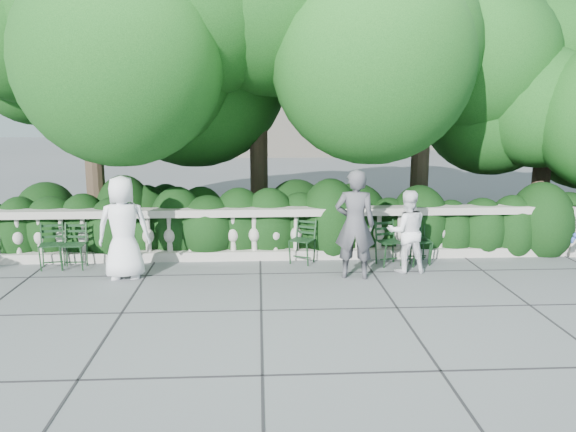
{
  "coord_description": "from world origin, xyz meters",
  "views": [
    {
      "loc": [
        -0.52,
        -8.72,
        2.93
      ],
      "look_at": [
        0.0,
        1.0,
        1.0
      ],
      "focal_mm": 35.0,
      "sensor_mm": 36.0,
      "label": 1
    }
  ],
  "objects_px": {
    "chair_e": "(421,267)",
    "person_businessman": "(123,228)",
    "person_casual_man": "(407,231)",
    "person_woman_grey": "(355,224)",
    "chair_c": "(299,265)",
    "chair_b": "(73,271)",
    "chair_f": "(419,264)",
    "chair_d": "(392,267)",
    "chair_a": "(52,271)"
  },
  "relations": [
    {
      "from": "chair_c",
      "to": "chair_d",
      "type": "distance_m",
      "value": 1.72
    },
    {
      "from": "chair_d",
      "to": "person_businessman",
      "type": "xyz_separation_m",
      "value": [
        -4.75,
        -0.4,
        0.89
      ]
    },
    {
      "from": "person_businessman",
      "to": "person_casual_man",
      "type": "height_order",
      "value": "person_businessman"
    },
    {
      "from": "chair_a",
      "to": "chair_b",
      "type": "xyz_separation_m",
      "value": [
        0.37,
        -0.02,
        0.0
      ]
    },
    {
      "from": "chair_f",
      "to": "chair_e",
      "type": "bearing_deg",
      "value": -94.8
    },
    {
      "from": "chair_d",
      "to": "chair_f",
      "type": "xyz_separation_m",
      "value": [
        0.55,
        0.17,
        0.0
      ]
    },
    {
      "from": "chair_f",
      "to": "person_businessman",
      "type": "xyz_separation_m",
      "value": [
        -5.29,
        -0.57,
        0.89
      ]
    },
    {
      "from": "chair_c",
      "to": "chair_e",
      "type": "xyz_separation_m",
      "value": [
        2.25,
        -0.22,
        0.0
      ]
    },
    {
      "from": "chair_b",
      "to": "person_casual_man",
      "type": "relative_size",
      "value": 0.57
    },
    {
      "from": "chair_c",
      "to": "person_businessman",
      "type": "height_order",
      "value": "person_businessman"
    },
    {
      "from": "chair_b",
      "to": "chair_c",
      "type": "xyz_separation_m",
      "value": [
        4.1,
        0.15,
        0.0
      ]
    },
    {
      "from": "chair_b",
      "to": "chair_d",
      "type": "relative_size",
      "value": 1.0
    },
    {
      "from": "chair_a",
      "to": "chair_f",
      "type": "relative_size",
      "value": 1.0
    },
    {
      "from": "chair_a",
      "to": "chair_c",
      "type": "height_order",
      "value": "same"
    },
    {
      "from": "chair_a",
      "to": "person_businessman",
      "type": "xyz_separation_m",
      "value": [
        1.43,
        -0.5,
        0.89
      ]
    },
    {
      "from": "chair_b",
      "to": "person_casual_man",
      "type": "height_order",
      "value": "person_casual_man"
    },
    {
      "from": "chair_b",
      "to": "chair_f",
      "type": "height_order",
      "value": "same"
    },
    {
      "from": "chair_c",
      "to": "person_casual_man",
      "type": "height_order",
      "value": "person_casual_man"
    },
    {
      "from": "chair_a",
      "to": "chair_e",
      "type": "xyz_separation_m",
      "value": [
        6.72,
        -0.09,
        0.0
      ]
    },
    {
      "from": "chair_a",
      "to": "chair_d",
      "type": "relative_size",
      "value": 1.0
    },
    {
      "from": "chair_a",
      "to": "chair_c",
      "type": "relative_size",
      "value": 1.0
    },
    {
      "from": "chair_a",
      "to": "chair_f",
      "type": "height_order",
      "value": "same"
    },
    {
      "from": "chair_a",
      "to": "chair_f",
      "type": "distance_m",
      "value": 6.72
    },
    {
      "from": "chair_b",
      "to": "person_woman_grey",
      "type": "bearing_deg",
      "value": -8.19
    },
    {
      "from": "person_woman_grey",
      "to": "chair_d",
      "type": "bearing_deg",
      "value": -134.92
    },
    {
      "from": "chair_e",
      "to": "person_woman_grey",
      "type": "bearing_deg",
      "value": -174.75
    },
    {
      "from": "chair_f",
      "to": "person_casual_man",
      "type": "relative_size",
      "value": 0.57
    },
    {
      "from": "chair_e",
      "to": "person_casual_man",
      "type": "xyz_separation_m",
      "value": [
        -0.38,
        -0.28,
        0.73
      ]
    },
    {
      "from": "chair_b",
      "to": "person_businessman",
      "type": "relative_size",
      "value": 0.47
    },
    {
      "from": "chair_e",
      "to": "chair_f",
      "type": "distance_m",
      "value": 0.16
    },
    {
      "from": "chair_d",
      "to": "person_businessman",
      "type": "distance_m",
      "value": 4.85
    },
    {
      "from": "chair_d",
      "to": "chair_b",
      "type": "bearing_deg",
      "value": 162.99
    },
    {
      "from": "person_woman_grey",
      "to": "chair_c",
      "type": "bearing_deg",
      "value": -32.73
    },
    {
      "from": "chair_d",
      "to": "chair_e",
      "type": "distance_m",
      "value": 0.54
    },
    {
      "from": "chair_a",
      "to": "person_woman_grey",
      "type": "height_order",
      "value": "person_woman_grey"
    },
    {
      "from": "chair_e",
      "to": "person_businessman",
      "type": "xyz_separation_m",
      "value": [
        -5.29,
        -0.41,
        0.89
      ]
    },
    {
      "from": "chair_e",
      "to": "person_casual_man",
      "type": "distance_m",
      "value": 0.87
    },
    {
      "from": "chair_b",
      "to": "chair_c",
      "type": "bearing_deg",
      "value": 1.44
    },
    {
      "from": "chair_c",
      "to": "person_businessman",
      "type": "xyz_separation_m",
      "value": [
        -3.04,
        -0.63,
        0.89
      ]
    },
    {
      "from": "chair_c",
      "to": "chair_a",
      "type": "bearing_deg",
      "value": -150.15
    },
    {
      "from": "chair_b",
      "to": "person_casual_man",
      "type": "bearing_deg",
      "value": -4.02
    },
    {
      "from": "chair_b",
      "to": "chair_f",
      "type": "xyz_separation_m",
      "value": [
        6.35,
        0.09,
        0.0
      ]
    },
    {
      "from": "person_businessman",
      "to": "person_woman_grey",
      "type": "distance_m",
      "value": 3.93
    },
    {
      "from": "chair_a",
      "to": "chair_f",
      "type": "xyz_separation_m",
      "value": [
        6.72,
        0.07,
        0.0
      ]
    },
    {
      "from": "chair_a",
      "to": "person_casual_man",
      "type": "bearing_deg",
      "value": -15.4
    },
    {
      "from": "chair_f",
      "to": "person_businessman",
      "type": "height_order",
      "value": "person_businessman"
    },
    {
      "from": "chair_e",
      "to": "chair_d",
      "type": "bearing_deg",
      "value": 162.61
    },
    {
      "from": "chair_b",
      "to": "person_woman_grey",
      "type": "distance_m",
      "value": 5.12
    },
    {
      "from": "chair_d",
      "to": "chair_a",
      "type": "bearing_deg",
      "value": 162.82
    },
    {
      "from": "chair_c",
      "to": "person_businessman",
      "type": "bearing_deg",
      "value": -140.09
    }
  ]
}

